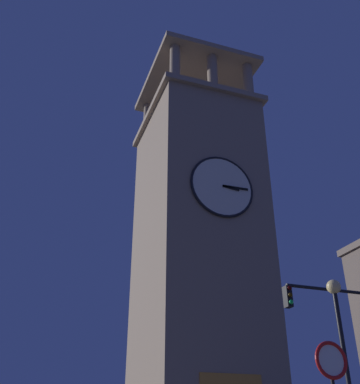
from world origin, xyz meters
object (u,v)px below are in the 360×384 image
at_px(traffic_signal_near, 351,341).
at_px(street_lamp, 342,339).
at_px(clocktower, 198,256).
at_px(no_horn_sign, 333,375).

relative_size(traffic_signal_near, street_lamp, 1.17).
height_order(clocktower, no_horn_sign, clocktower).
distance_m(traffic_signal_near, street_lamp, 3.13).
distance_m(clocktower, no_horn_sign, 19.15).
bearing_deg(no_horn_sign, traffic_signal_near, -132.59).
distance_m(clocktower, traffic_signal_near, 13.31).
relative_size(traffic_signal_near, no_horn_sign, 2.08).
relative_size(clocktower, no_horn_sign, 8.56).
bearing_deg(no_horn_sign, clocktower, -102.40).
bearing_deg(clocktower, no_horn_sign, 77.60).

